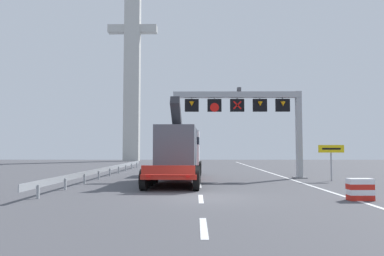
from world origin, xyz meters
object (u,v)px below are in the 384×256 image
exit_sign_yellow (331,153)px  bridge_pylon_distant (132,52)px  crash_barrier_striped (360,189)px  heavy_haul_truck_red (180,151)px  overhead_lane_gantry (253,109)px

exit_sign_yellow → bridge_pylon_distant: size_ratio=0.06×
crash_barrier_striped → exit_sign_yellow: bearing=75.9°
crash_barrier_striped → bridge_pylon_distant: size_ratio=0.03×
exit_sign_yellow → heavy_haul_truck_red: bearing=170.6°
bridge_pylon_distant → heavy_haul_truck_red: bearing=-74.7°
heavy_haul_truck_red → exit_sign_yellow: bearing=-9.4°
heavy_haul_truck_red → exit_sign_yellow: size_ratio=5.88×
overhead_lane_gantry → exit_sign_yellow: overhead_lane_gantry is taller
heavy_haul_truck_red → crash_barrier_striped: heavy_haul_truck_red is taller
overhead_lane_gantry → heavy_haul_truck_red: 6.24m
overhead_lane_gantry → exit_sign_yellow: bearing=-25.0°
crash_barrier_striped → heavy_haul_truck_red: bearing=126.6°
heavy_haul_truck_red → crash_barrier_striped: size_ratio=13.93×
exit_sign_yellow → crash_barrier_striped: exit_sign_yellow is taller
overhead_lane_gantry → heavy_haul_truck_red: size_ratio=0.69×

